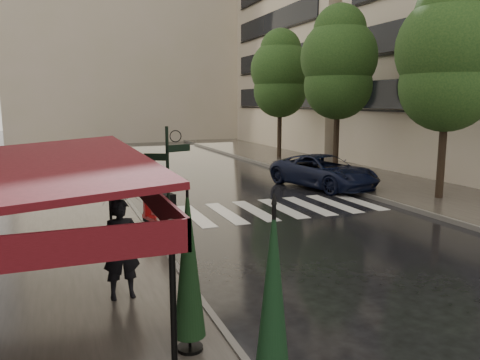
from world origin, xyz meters
TOP-DOWN VIEW (x-y plane):
  - ground at (0.00, 0.00)m, footprint 120.00×120.00m
  - sidewalk_near at (-4.50, 12.00)m, footprint 6.00×60.00m
  - sidewalk_far at (10.25, 12.00)m, footprint 5.50×60.00m
  - curb_near at (-1.45, 12.00)m, footprint 0.12×60.00m
  - curb_far at (7.45, 12.00)m, footprint 0.12×60.00m
  - crosswalk at (2.98, 6.00)m, footprint 7.85×3.20m
  - signpost at (-1.19, 3.00)m, footprint 1.17×0.29m
  - haussmann_far at (16.50, 26.00)m, footprint 8.00×16.00m
  - backdrop_building at (3.00, 38.00)m, footprint 22.00×6.00m
  - tree_near at (9.60, 5.00)m, footprint 3.80×3.80m
  - tree_mid at (9.50, 12.00)m, footprint 3.80×3.80m
  - tree_far at (9.70, 19.00)m, footprint 3.80×3.80m
  - pedestrian_with_umbrella at (-2.74, -0.04)m, footprint 1.18×1.20m
  - scooter at (-1.18, 4.44)m, footprint 0.78×1.91m
  - parked_car at (7.00, 9.02)m, footprint 3.53×5.53m
  - parasol_front at (-1.75, -4.35)m, footprint 0.47×0.47m
  - parasol_back at (-2.09, -2.29)m, footprint 0.46×0.46m

SIDE VIEW (x-z plane):
  - ground at x=0.00m, z-range 0.00..0.00m
  - crosswalk at x=2.98m, z-range 0.00..0.01m
  - sidewalk_near at x=-4.50m, z-range 0.00..0.12m
  - sidewalk_far at x=10.25m, z-range 0.00..0.12m
  - curb_near at x=-1.45m, z-range -0.01..0.15m
  - curb_far at x=7.45m, z-range -0.01..0.15m
  - scooter at x=-1.18m, z-range -0.05..1.23m
  - parked_car at x=7.00m, z-range 0.00..1.42m
  - parasol_back at x=-2.09m, z-range 0.21..2.69m
  - parasol_front at x=-1.75m, z-range 0.22..2.85m
  - pedestrian_with_umbrella at x=-2.74m, z-range 0.54..3.09m
  - signpost at x=-1.19m, z-range 0.28..3.38m
  - tree_near at x=9.60m, z-range 1.33..9.31m
  - tree_far at x=9.70m, z-range 1.37..9.54m
  - tree_mid at x=9.50m, z-range 1.42..9.76m
  - haussmann_far at x=16.50m, z-range 0.00..18.50m
  - backdrop_building at x=3.00m, z-range 0.00..20.00m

